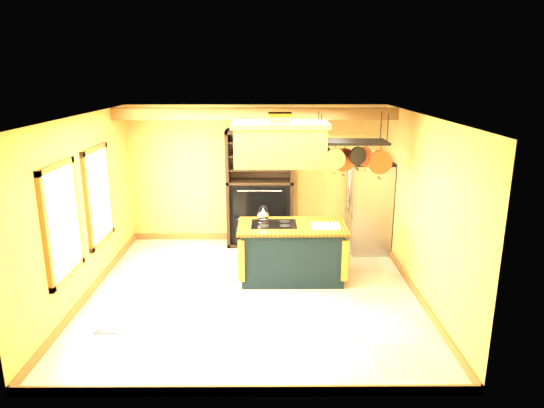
{
  "coord_description": "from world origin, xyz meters",
  "views": [
    {
      "loc": [
        0.26,
        -6.88,
        3.29
      ],
      "look_at": [
        0.29,
        0.3,
        1.34
      ],
      "focal_mm": 32.0,
      "sensor_mm": 36.0,
      "label": 1
    }
  ],
  "objects_px": {
    "range_hood": "(280,143)",
    "pot_rack": "(352,150)",
    "hutch": "(260,201)",
    "refrigerator": "(368,208)",
    "kitchen_island": "(292,251)"
  },
  "relations": [
    {
      "from": "range_hood",
      "to": "pot_rack",
      "type": "height_order",
      "value": "same"
    },
    {
      "from": "pot_rack",
      "to": "hutch",
      "type": "xyz_separation_m",
      "value": [
        -1.46,
        1.72,
        -1.26
      ]
    },
    {
      "from": "refrigerator",
      "to": "hutch",
      "type": "xyz_separation_m",
      "value": [
        -2.05,
        0.36,
        0.06
      ]
    },
    {
      "from": "kitchen_island",
      "to": "refrigerator",
      "type": "relative_size",
      "value": 1.03
    },
    {
      "from": "refrigerator",
      "to": "hutch",
      "type": "relative_size",
      "value": 0.75
    },
    {
      "from": "pot_rack",
      "to": "refrigerator",
      "type": "distance_m",
      "value": 1.98
    },
    {
      "from": "range_hood",
      "to": "refrigerator",
      "type": "xyz_separation_m",
      "value": [
        1.7,
        1.36,
        -1.43
      ]
    },
    {
      "from": "pot_rack",
      "to": "hutch",
      "type": "relative_size",
      "value": 0.53
    },
    {
      "from": "pot_rack",
      "to": "hutch",
      "type": "distance_m",
      "value": 2.58
    },
    {
      "from": "kitchen_island",
      "to": "refrigerator",
      "type": "xyz_separation_m",
      "value": [
        1.5,
        1.36,
        0.35
      ]
    },
    {
      "from": "kitchen_island",
      "to": "pot_rack",
      "type": "bearing_deg",
      "value": -0.44
    },
    {
      "from": "range_hood",
      "to": "hutch",
      "type": "relative_size",
      "value": 0.65
    },
    {
      "from": "range_hood",
      "to": "hutch",
      "type": "distance_m",
      "value": 2.23
    },
    {
      "from": "range_hood",
      "to": "hutch",
      "type": "bearing_deg",
      "value": 101.42
    },
    {
      "from": "refrigerator",
      "to": "hutch",
      "type": "height_order",
      "value": "hutch"
    }
  ]
}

